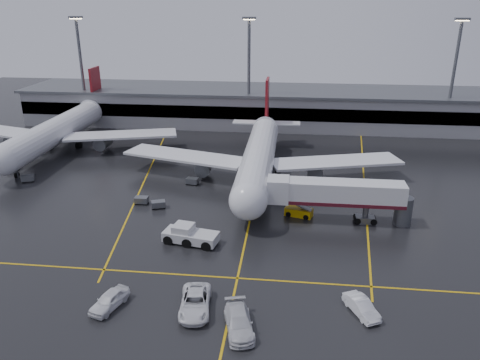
# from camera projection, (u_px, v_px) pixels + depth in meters

# --- Properties ---
(ground) EXTENTS (220.00, 220.00, 0.00)m
(ground) POSITION_uv_depth(u_px,v_px,m) (254.00, 200.00, 72.76)
(ground) COLOR black
(ground) RESTS_ON ground
(apron_line_centre) EXTENTS (0.25, 90.00, 0.02)m
(apron_line_centre) POSITION_uv_depth(u_px,v_px,m) (254.00, 200.00, 72.76)
(apron_line_centre) COLOR gold
(apron_line_centre) RESTS_ON ground
(apron_line_stop) EXTENTS (60.00, 0.25, 0.02)m
(apron_line_stop) POSITION_uv_depth(u_px,v_px,m) (237.00, 278.00, 52.38)
(apron_line_stop) COLOR gold
(apron_line_stop) RESTS_ON ground
(apron_line_left) EXTENTS (9.99, 69.35, 0.02)m
(apron_line_left) POSITION_uv_depth(u_px,v_px,m) (148.00, 173.00, 84.15)
(apron_line_left) COLOR gold
(apron_line_left) RESTS_ON ground
(apron_line_right) EXTENTS (7.57, 69.64, 0.02)m
(apron_line_right) POSITION_uv_depth(u_px,v_px,m) (364.00, 181.00, 80.11)
(apron_line_right) COLOR gold
(apron_line_right) RESTS_ON ground
(terminal) EXTENTS (122.00, 19.00, 8.60)m
(terminal) POSITION_uv_depth(u_px,v_px,m) (271.00, 107.00, 115.61)
(terminal) COLOR gray
(terminal) RESTS_ON ground
(light_mast_left) EXTENTS (3.00, 1.20, 25.45)m
(light_mast_left) POSITION_uv_depth(u_px,v_px,m) (81.00, 65.00, 111.22)
(light_mast_left) COLOR #595B60
(light_mast_left) RESTS_ON ground
(light_mast_mid) EXTENTS (3.00, 1.20, 25.45)m
(light_mast_mid) POSITION_uv_depth(u_px,v_px,m) (249.00, 68.00, 106.98)
(light_mast_mid) COLOR #595B60
(light_mast_mid) RESTS_ON ground
(light_mast_right) EXTENTS (3.00, 1.20, 25.45)m
(light_mast_right) POSITION_uv_depth(u_px,v_px,m) (454.00, 71.00, 102.20)
(light_mast_right) COLOR #595B60
(light_mast_right) RESTS_ON ground
(main_airliner) EXTENTS (48.80, 45.60, 14.10)m
(main_airliner) POSITION_uv_depth(u_px,v_px,m) (259.00, 155.00, 80.23)
(main_airliner) COLOR silver
(main_airliner) RESTS_ON ground
(second_airliner) EXTENTS (48.80, 45.60, 14.10)m
(second_airliner) POSITION_uv_depth(u_px,v_px,m) (59.00, 129.00, 95.80)
(second_airliner) COLOR silver
(second_airliner) RESTS_ON ground
(jet_bridge) EXTENTS (19.90, 3.40, 6.05)m
(jet_bridge) POSITION_uv_depth(u_px,v_px,m) (337.00, 195.00, 64.53)
(jet_bridge) COLOR silver
(jet_bridge) RESTS_ON ground
(pushback_tractor) EXTENTS (7.36, 4.14, 2.49)m
(pushback_tractor) POSITION_uv_depth(u_px,v_px,m) (189.00, 235.00, 59.75)
(pushback_tractor) COLOR #BDBDC0
(pushback_tractor) RESTS_ON ground
(belt_loader) EXTENTS (4.18, 2.72, 2.46)m
(belt_loader) POSITION_uv_depth(u_px,v_px,m) (299.00, 212.00, 67.25)
(belt_loader) COLOR #D0A008
(belt_loader) RESTS_ON ground
(service_van_a) EXTENTS (3.68, 6.68, 1.77)m
(service_van_a) POSITION_uv_depth(u_px,v_px,m) (195.00, 302.00, 46.76)
(service_van_a) COLOR white
(service_van_a) RESTS_ON ground
(service_van_b) EXTENTS (3.85, 6.43, 1.74)m
(service_van_b) POSITION_uv_depth(u_px,v_px,m) (239.00, 322.00, 43.93)
(service_van_b) COLOR silver
(service_van_b) RESTS_ON ground
(service_van_c) EXTENTS (3.55, 4.93, 1.55)m
(service_van_c) POSITION_uv_depth(u_px,v_px,m) (361.00, 307.00, 46.30)
(service_van_c) COLOR white
(service_van_c) RESTS_ON ground
(service_van_d) EXTENTS (3.36, 5.23, 1.66)m
(service_van_d) POSITION_uv_depth(u_px,v_px,m) (109.00, 300.00, 47.19)
(service_van_d) COLOR white
(service_van_d) RESTS_ON ground
(baggage_cart_a) EXTENTS (2.32, 1.90, 1.12)m
(baggage_cart_a) POSITION_uv_depth(u_px,v_px,m) (158.00, 204.00, 69.75)
(baggage_cart_a) COLOR #595B60
(baggage_cart_a) RESTS_ON ground
(baggage_cart_b) EXTENTS (2.01, 1.32, 1.12)m
(baggage_cart_b) POSITION_uv_depth(u_px,v_px,m) (141.00, 200.00, 71.21)
(baggage_cart_b) COLOR #595B60
(baggage_cart_b) RESTS_ON ground
(baggage_cart_c) EXTENTS (2.17, 1.59, 1.12)m
(baggage_cart_c) POSITION_uv_depth(u_px,v_px,m) (192.00, 181.00, 78.66)
(baggage_cart_c) COLOR #595B60
(baggage_cart_c) RESTS_ON ground
(baggage_cart_d) EXTENTS (2.33, 1.93, 1.12)m
(baggage_cart_d) POSITION_uv_depth(u_px,v_px,m) (13.00, 167.00, 85.29)
(baggage_cart_d) COLOR #595B60
(baggage_cart_d) RESTS_ON ground
(baggage_cart_e) EXTENTS (2.33, 1.93, 1.12)m
(baggage_cart_e) POSITION_uv_depth(u_px,v_px,m) (28.00, 178.00, 79.84)
(baggage_cart_e) COLOR #595B60
(baggage_cart_e) RESTS_ON ground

